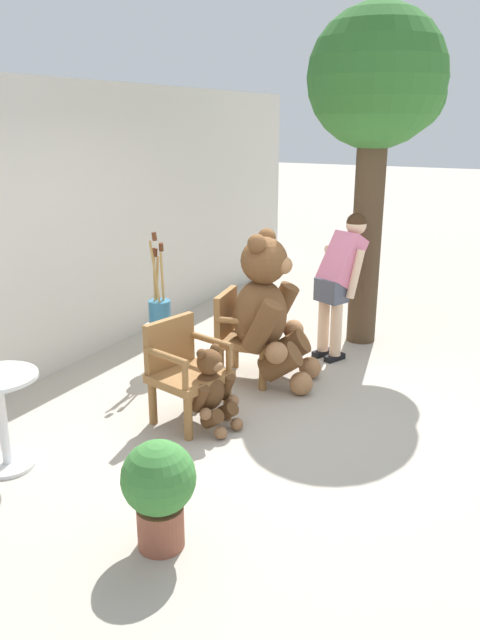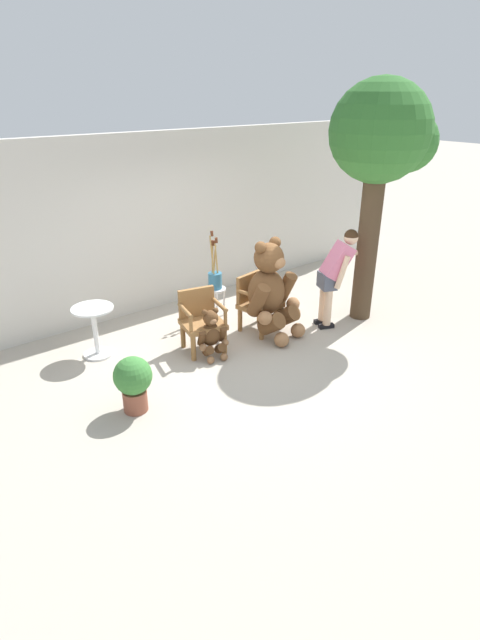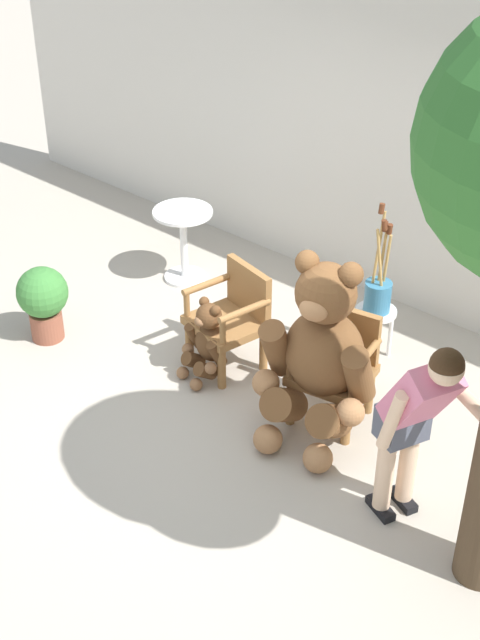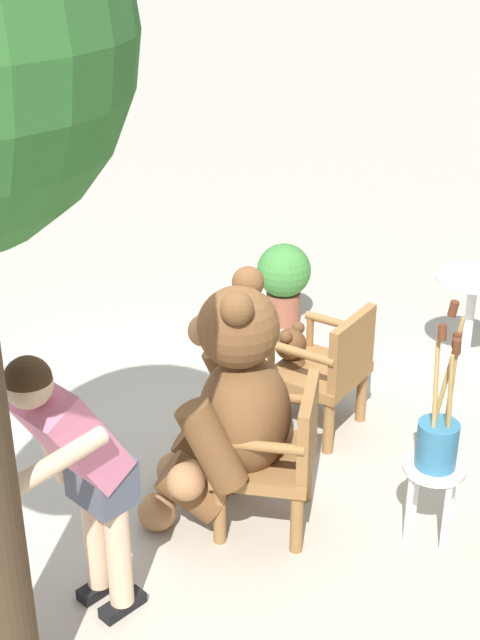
{
  "view_description": "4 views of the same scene",
  "coord_description": "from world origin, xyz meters",
  "px_view_note": "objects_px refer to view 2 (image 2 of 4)",
  "views": [
    {
      "loc": [
        -4.51,
        -2.06,
        2.43
      ],
      "look_at": [
        -0.04,
        0.33,
        0.79
      ],
      "focal_mm": 35.0,
      "sensor_mm": 36.0,
      "label": 1
    },
    {
      "loc": [
        -4.0,
        -4.67,
        3.39
      ],
      "look_at": [
        -0.34,
        -0.05,
        0.64
      ],
      "focal_mm": 28.0,
      "sensor_mm": 36.0,
      "label": 2
    },
    {
      "loc": [
        3.47,
        -3.93,
        4.39
      ],
      "look_at": [
        -0.22,
        0.36,
        0.66
      ],
      "focal_mm": 50.0,
      "sensor_mm": 36.0,
      "label": 3
    },
    {
      "loc": [
        4.38,
        1.86,
        3.22
      ],
      "look_at": [
        -0.21,
        0.12,
        0.86
      ],
      "focal_mm": 50.0,
      "sensor_mm": 36.0,
      "label": 4
    }
  ],
  "objects_px": {
    "person_visitor": "(336,270)",
    "patio_tree": "(384,141)",
    "round_side_table": "(95,326)",
    "potted_plant": "(133,380)",
    "teddy_bear_small": "(212,334)",
    "white_stool": "(215,294)",
    "wooden_chair_left": "(201,319)",
    "teddy_bear_large": "(270,290)",
    "wooden_chair_right": "(257,301)",
    "brush_bucket": "(215,277)"
  },
  "relations": [
    {
      "from": "brush_bucket",
      "to": "wooden_chair_left",
      "type": "bearing_deg",
      "value": -135.22
    },
    {
      "from": "teddy_bear_large",
      "to": "person_visitor",
      "type": "bearing_deg",
      "value": -19.8
    },
    {
      "from": "teddy_bear_large",
      "to": "brush_bucket",
      "type": "relative_size",
      "value": 1.55
    },
    {
      "from": "wooden_chair_right",
      "to": "brush_bucket",
      "type": "relative_size",
      "value": 0.91
    },
    {
      "from": "teddy_bear_small",
      "to": "potted_plant",
      "type": "bearing_deg",
      "value": -160.96
    },
    {
      "from": "teddy_bear_large",
      "to": "teddy_bear_small",
      "type": "height_order",
      "value": "teddy_bear_large"
    },
    {
      "from": "teddy_bear_large",
      "to": "teddy_bear_small",
      "type": "bearing_deg",
      "value": -178.95
    },
    {
      "from": "teddy_bear_large",
      "to": "wooden_chair_right",
      "type": "bearing_deg",
      "value": 95.68
    },
    {
      "from": "white_stool",
      "to": "round_side_table",
      "type": "distance_m",
      "value": 2.09
    },
    {
      "from": "teddy_bear_small",
      "to": "brush_bucket",
      "type": "xyz_separation_m",
      "value": [
        0.86,
        1.11,
        0.3
      ]
    },
    {
      "from": "teddy_bear_small",
      "to": "person_visitor",
      "type": "xyz_separation_m",
      "value": [
        2.06,
        -0.33,
        0.56
      ]
    },
    {
      "from": "teddy_bear_large",
      "to": "potted_plant",
      "type": "distance_m",
      "value": 2.58
    },
    {
      "from": "teddy_bear_small",
      "to": "person_visitor",
      "type": "height_order",
      "value": "person_visitor"
    },
    {
      "from": "teddy_bear_small",
      "to": "white_stool",
      "type": "distance_m",
      "value": 1.4
    },
    {
      "from": "teddy_bear_small",
      "to": "round_side_table",
      "type": "height_order",
      "value": "round_side_table"
    },
    {
      "from": "wooden_chair_left",
      "to": "white_stool",
      "type": "bearing_deg",
      "value": 44.7
    },
    {
      "from": "teddy_bear_small",
      "to": "potted_plant",
      "type": "distance_m",
      "value": 1.52
    },
    {
      "from": "teddy_bear_large",
      "to": "person_visitor",
      "type": "xyz_separation_m",
      "value": [
        0.98,
        -0.35,
        0.19
      ]
    },
    {
      "from": "wooden_chair_right",
      "to": "white_stool",
      "type": "relative_size",
      "value": 1.87
    },
    {
      "from": "brush_bucket",
      "to": "patio_tree",
      "type": "xyz_separation_m",
      "value": [
        1.86,
        -1.55,
        2.06
      ]
    },
    {
      "from": "wooden_chair_left",
      "to": "round_side_table",
      "type": "bearing_deg",
      "value": 149.4
    },
    {
      "from": "round_side_table",
      "to": "potted_plant",
      "type": "relative_size",
      "value": 1.06
    },
    {
      "from": "white_stool",
      "to": "patio_tree",
      "type": "xyz_separation_m",
      "value": [
        1.86,
        -1.55,
        2.35
      ]
    },
    {
      "from": "wooden_chair_left",
      "to": "round_side_table",
      "type": "distance_m",
      "value": 1.45
    },
    {
      "from": "white_stool",
      "to": "brush_bucket",
      "type": "relative_size",
      "value": 0.49
    },
    {
      "from": "round_side_table",
      "to": "patio_tree",
      "type": "distance_m",
      "value": 4.78
    },
    {
      "from": "wooden_chair_left",
      "to": "person_visitor",
      "type": "bearing_deg",
      "value": -16.72
    },
    {
      "from": "person_visitor",
      "to": "patio_tree",
      "type": "distance_m",
      "value": 1.92
    },
    {
      "from": "teddy_bear_large",
      "to": "potted_plant",
      "type": "height_order",
      "value": "teddy_bear_large"
    },
    {
      "from": "round_side_table",
      "to": "patio_tree",
      "type": "relative_size",
      "value": 0.2
    },
    {
      "from": "wooden_chair_left",
      "to": "wooden_chair_right",
      "type": "distance_m",
      "value": 1.03
    },
    {
      "from": "wooden_chair_left",
      "to": "teddy_bear_large",
      "type": "height_order",
      "value": "teddy_bear_large"
    },
    {
      "from": "potted_plant",
      "to": "wooden_chair_left",
      "type": "bearing_deg",
      "value": 27.94
    },
    {
      "from": "person_visitor",
      "to": "patio_tree",
      "type": "height_order",
      "value": "patio_tree"
    },
    {
      "from": "white_stool",
      "to": "round_side_table",
      "type": "xyz_separation_m",
      "value": [
        -2.09,
        -0.09,
        0.09
      ]
    },
    {
      "from": "teddy_bear_large",
      "to": "brush_bucket",
      "type": "distance_m",
      "value": 1.11
    },
    {
      "from": "wooden_chair_right",
      "to": "brush_bucket",
      "type": "xyz_separation_m",
      "value": [
        -0.19,
        0.83,
        0.19
      ]
    },
    {
      "from": "teddy_bear_small",
      "to": "potted_plant",
      "type": "relative_size",
      "value": 1.04
    },
    {
      "from": "teddy_bear_large",
      "to": "person_visitor",
      "type": "distance_m",
      "value": 1.06
    },
    {
      "from": "white_stool",
      "to": "wooden_chair_right",
      "type": "bearing_deg",
      "value": -77.25
    },
    {
      "from": "wooden_chair_left",
      "to": "teddy_bear_large",
      "type": "distance_m",
      "value": 1.11
    },
    {
      "from": "teddy_bear_large",
      "to": "potted_plant",
      "type": "relative_size",
      "value": 2.15
    },
    {
      "from": "teddy_bear_small",
      "to": "person_visitor",
      "type": "relative_size",
      "value": 0.47
    },
    {
      "from": "wooden_chair_right",
      "to": "teddy_bear_large",
      "type": "height_order",
      "value": "teddy_bear_large"
    },
    {
      "from": "round_side_table",
      "to": "patio_tree",
      "type": "bearing_deg",
      "value": -20.3
    },
    {
      "from": "person_visitor",
      "to": "teddy_bear_small",
      "type": "bearing_deg",
      "value": 170.77
    },
    {
      "from": "teddy_bear_large",
      "to": "white_stool",
      "type": "bearing_deg",
      "value": 101.1
    },
    {
      "from": "white_stool",
      "to": "round_side_table",
      "type": "height_order",
      "value": "round_side_table"
    },
    {
      "from": "white_stool",
      "to": "round_side_table",
      "type": "relative_size",
      "value": 0.64
    },
    {
      "from": "wooden_chair_right",
      "to": "white_stool",
      "type": "height_order",
      "value": "wooden_chair_right"
    }
  ]
}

